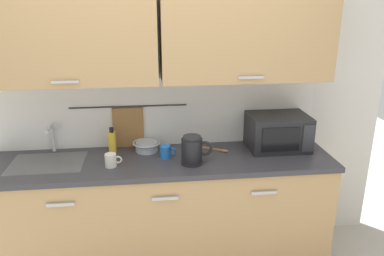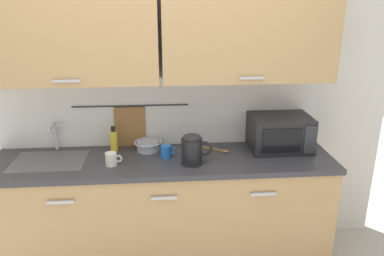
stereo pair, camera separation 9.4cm
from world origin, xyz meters
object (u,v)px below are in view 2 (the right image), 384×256
at_px(mixing_bowl, 147,145).
at_px(wooden_spoon, 216,149).
at_px(microwave, 279,133).
at_px(mug_near_sink, 111,159).
at_px(dish_soap_bottle, 113,140).
at_px(mug_by_kettle, 166,151).
at_px(electric_kettle, 192,150).

distance_m(mixing_bowl, wooden_spoon, 0.54).
bearing_deg(microwave, mug_near_sink, -170.84).
relative_size(dish_soap_bottle, mug_near_sink, 1.63).
relative_size(microwave, wooden_spoon, 1.87).
height_order(mug_near_sink, mixing_bowl, mug_near_sink).
bearing_deg(dish_soap_bottle, mixing_bowl, -4.49).
distance_m(microwave, mug_by_kettle, 0.89).
height_order(microwave, mug_near_sink, microwave).
height_order(dish_soap_bottle, mug_near_sink, dish_soap_bottle).
distance_m(microwave, mixing_bowl, 1.03).
xyz_separation_m(microwave, mixing_bowl, (-1.02, 0.05, -0.09)).
relative_size(electric_kettle, mug_near_sink, 1.89).
bearing_deg(mixing_bowl, mug_near_sink, -133.96).
xyz_separation_m(electric_kettle, mug_near_sink, (-0.57, 0.01, -0.05)).
distance_m(mug_near_sink, mixing_bowl, 0.36).
height_order(mixing_bowl, mug_by_kettle, mug_by_kettle).
height_order(dish_soap_bottle, wooden_spoon, dish_soap_bottle).
relative_size(electric_kettle, mug_by_kettle, 1.89).
bearing_deg(wooden_spoon, electric_kettle, -131.97).
xyz_separation_m(microwave, mug_near_sink, (-1.27, -0.21, -0.09)).
height_order(microwave, wooden_spoon, microwave).
bearing_deg(wooden_spoon, mixing_bowl, 175.83).
relative_size(electric_kettle, dish_soap_bottle, 1.16).
xyz_separation_m(mixing_bowl, wooden_spoon, (0.53, -0.04, -0.04)).
xyz_separation_m(dish_soap_bottle, mug_near_sink, (0.01, -0.28, -0.04)).
bearing_deg(mug_near_sink, wooden_spoon, 15.65).
bearing_deg(mixing_bowl, electric_kettle, -40.08).
bearing_deg(mug_by_kettle, mixing_bowl, 133.41).
xyz_separation_m(electric_kettle, wooden_spoon, (0.21, 0.23, -0.10)).
distance_m(mug_near_sink, mug_by_kettle, 0.41).
height_order(microwave, electric_kettle, microwave).
distance_m(microwave, dish_soap_bottle, 1.29).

